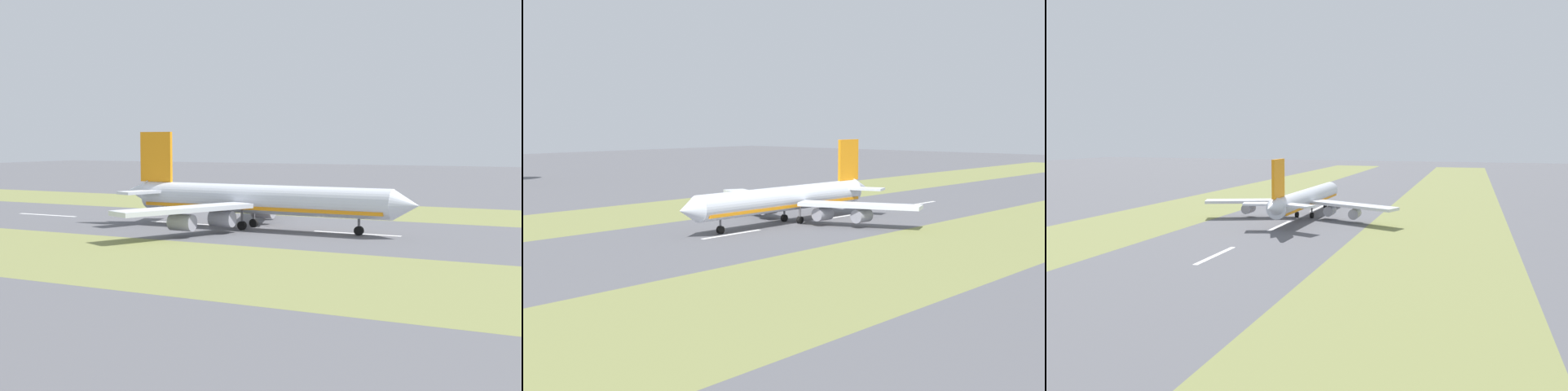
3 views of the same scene
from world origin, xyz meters
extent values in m
plane|color=#56565B|center=(0.00, 0.00, 0.00)|extent=(800.00, 800.00, 0.00)
cube|color=olive|center=(-45.00, 0.00, 0.00)|extent=(40.00, 600.00, 0.01)
cube|color=olive|center=(45.00, 0.00, 0.00)|extent=(40.00, 600.00, 0.01)
cube|color=silver|center=(0.00, -59.34, 0.01)|extent=(1.20, 18.00, 0.01)
cube|color=silver|center=(0.00, -19.34, 0.01)|extent=(1.20, 18.00, 0.01)
cube|color=silver|center=(0.00, 20.66, 0.01)|extent=(1.20, 18.00, 0.01)
cylinder|color=silver|center=(2.23, 0.66, 6.20)|extent=(6.45, 56.05, 6.00)
cone|color=silver|center=(2.47, 31.16, 6.20)|extent=(5.92, 5.05, 5.88)
cone|color=silver|center=(1.98, -30.34, 7.00)|extent=(5.15, 6.04, 5.10)
cube|color=orange|center=(2.23, 0.66, 4.55)|extent=(6.13, 53.80, 0.70)
cube|color=silver|center=(-15.33, -6.42, 5.30)|extent=(29.18, 16.23, 0.90)
cube|color=silver|center=(19.67, -6.70, 5.30)|extent=(29.09, 16.62, 0.90)
cylinder|color=#93939E|center=(-6.80, -3.26, 2.85)|extent=(3.24, 4.83, 3.20)
cylinder|color=#93939E|center=(-15.83, -6.69, 2.85)|extent=(3.24, 4.83, 3.20)
cylinder|color=#93939E|center=(11.20, -3.41, 2.85)|extent=(3.24, 4.83, 3.20)
cylinder|color=#93939E|center=(20.17, -6.98, 2.85)|extent=(3.24, 4.83, 3.20)
cube|color=orange|center=(2.02, -25.34, 14.70)|extent=(0.86, 8.01, 11.00)
cube|color=silver|center=(-3.48, -25.29, 7.20)|extent=(10.86, 7.21, 0.60)
cube|color=silver|center=(7.52, -25.38, 7.20)|extent=(10.88, 7.34, 0.60)
cylinder|color=#59595E|center=(2.40, 21.94, 2.50)|extent=(0.50, 0.50, 3.20)
cylinder|color=black|center=(2.40, 21.94, 0.90)|extent=(0.91, 1.81, 1.80)
cylinder|color=#59595E|center=(-0.40, -2.32, 2.50)|extent=(0.50, 0.50, 3.20)
cylinder|color=black|center=(-0.40, -2.32, 0.90)|extent=(0.91, 1.81, 1.80)
cylinder|color=#59595E|center=(4.80, -2.36, 2.50)|extent=(0.50, 0.50, 3.20)
cylinder|color=black|center=(4.80, -2.36, 0.90)|extent=(0.91, 1.81, 1.80)
camera|label=1|loc=(135.05, 67.48, 18.17)|focal=50.00mm
camera|label=2|loc=(-114.61, 132.77, 25.18)|focal=50.00mm
camera|label=3|loc=(53.87, -159.06, 26.41)|focal=35.00mm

